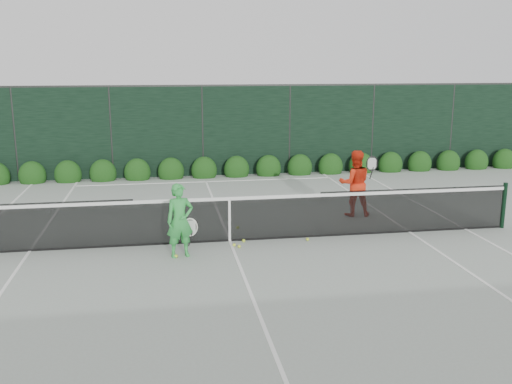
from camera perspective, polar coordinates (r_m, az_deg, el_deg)
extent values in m
plane|color=gray|center=(12.35, -2.64, -4.94)|extent=(80.00, 80.00, 0.00)
cylinder|color=black|center=(14.40, 23.52, -1.23)|extent=(0.10, 0.10, 1.07)
cube|color=black|center=(12.45, -22.26, -3.32)|extent=(4.40, 0.01, 1.02)
cube|color=black|center=(12.21, -2.66, -2.79)|extent=(4.00, 0.01, 0.96)
cube|color=black|center=(13.35, 15.55, -1.79)|extent=(4.40, 0.01, 1.02)
cube|color=white|center=(12.10, -2.69, -0.68)|extent=(12.80, 0.03, 0.07)
cube|color=black|center=(12.34, -2.64, -4.85)|extent=(12.80, 0.02, 0.04)
cube|color=white|center=(12.22, -2.66, -2.90)|extent=(0.05, 0.03, 0.91)
imported|color=green|center=(11.29, -7.62, -2.85)|extent=(0.60, 0.46, 1.47)
torus|color=white|center=(11.44, -6.60, -3.52)|extent=(0.30, 0.03, 0.30)
cylinder|color=black|center=(11.51, -6.57, -4.66)|extent=(0.10, 0.03, 0.30)
imported|color=red|center=(14.42, 9.85, 0.87)|extent=(0.87, 0.71, 1.65)
torus|color=black|center=(14.26, 11.52, 2.80)|extent=(0.30, 0.03, 0.30)
cylinder|color=black|center=(14.30, 11.48, 1.86)|extent=(0.10, 0.03, 0.30)
cube|color=white|center=(14.06, 20.19, -3.50)|extent=(0.06, 23.77, 0.01)
cube|color=white|center=(12.57, -21.69, -5.51)|extent=(0.06, 23.77, 0.01)
cube|color=white|center=(13.44, 15.09, -3.87)|extent=(0.06, 23.77, 0.01)
cube|color=white|center=(23.91, -6.07, 3.68)|extent=(11.03, 0.06, 0.01)
cube|color=white|center=(18.52, -5.02, 1.04)|extent=(8.23, 0.06, 0.01)
cube|color=white|center=(12.35, -2.64, -4.91)|extent=(0.06, 12.80, 0.01)
cube|color=black|center=(19.37, -5.36, 6.03)|extent=(32.00, 0.06, 3.00)
cube|color=#262826|center=(19.25, -5.46, 10.56)|extent=(32.00, 0.06, 0.06)
cylinder|color=#262826|center=(19.86, -22.97, 5.25)|extent=(0.08, 0.08, 3.00)
cylinder|color=#262826|center=(19.39, -14.28, 5.70)|extent=(0.08, 0.08, 3.00)
cylinder|color=#262826|center=(19.37, -5.36, 6.03)|extent=(0.08, 0.08, 3.00)
cylinder|color=#262826|center=(19.81, 3.37, 6.21)|extent=(0.08, 0.08, 3.00)
cylinder|color=#262826|center=(20.68, 11.56, 6.25)|extent=(0.08, 0.08, 3.00)
cylinder|color=#262826|center=(21.93, 18.94, 6.18)|extent=(0.08, 0.08, 3.00)
ellipsoid|color=#123B10|center=(19.60, -21.46, 1.53)|extent=(0.86, 0.65, 0.94)
ellipsoid|color=#123B10|center=(19.40, -18.28, 1.67)|extent=(0.86, 0.65, 0.94)
ellipsoid|color=#123B10|center=(19.26, -15.05, 1.80)|extent=(0.86, 0.65, 0.94)
ellipsoid|color=#123B10|center=(19.18, -11.78, 1.93)|extent=(0.86, 0.65, 0.94)
ellipsoid|color=#123B10|center=(19.16, -8.49, 2.05)|extent=(0.86, 0.65, 0.94)
ellipsoid|color=#123B10|center=(19.21, -5.21, 2.16)|extent=(0.86, 0.65, 0.94)
ellipsoid|color=#123B10|center=(19.32, -1.95, 2.27)|extent=(0.86, 0.65, 0.94)
ellipsoid|color=#123B10|center=(19.49, 1.26, 2.36)|extent=(0.86, 0.65, 0.94)
ellipsoid|color=#123B10|center=(19.72, 4.40, 2.45)|extent=(0.86, 0.65, 0.94)
ellipsoid|color=#123B10|center=(20.01, 7.46, 2.53)|extent=(0.86, 0.65, 0.94)
ellipsoid|color=#123B10|center=(20.36, 10.43, 2.60)|extent=(0.86, 0.65, 0.94)
ellipsoid|color=#123B10|center=(20.75, 13.29, 2.66)|extent=(0.86, 0.65, 0.94)
ellipsoid|color=#123B10|center=(21.20, 16.04, 2.71)|extent=(0.86, 0.65, 0.94)
ellipsoid|color=#123B10|center=(21.69, 18.67, 2.76)|extent=(0.86, 0.65, 0.94)
ellipsoid|color=#123B10|center=(22.23, 21.18, 2.79)|extent=(0.86, 0.65, 0.94)
ellipsoid|color=#123B10|center=(22.81, 23.56, 2.82)|extent=(0.86, 0.65, 0.94)
sphere|color=#D1EA34|center=(11.42, -8.00, -6.37)|extent=(0.07, 0.07, 0.07)
sphere|color=#D1EA34|center=(12.00, -2.20, -5.30)|extent=(0.07, 0.07, 0.07)
sphere|color=#D1EA34|center=(12.27, -1.24, -4.89)|extent=(0.07, 0.07, 0.07)
sphere|color=#D1EA34|center=(12.41, 5.17, -4.73)|extent=(0.07, 0.07, 0.07)
sphere|color=#D1EA34|center=(11.90, -1.69, -5.45)|extent=(0.07, 0.07, 0.07)
sphere|color=#D1EA34|center=(11.62, -8.26, -6.04)|extent=(0.07, 0.07, 0.07)
sphere|color=#D1EA34|center=(13.24, -1.84, -3.55)|extent=(0.07, 0.07, 0.07)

